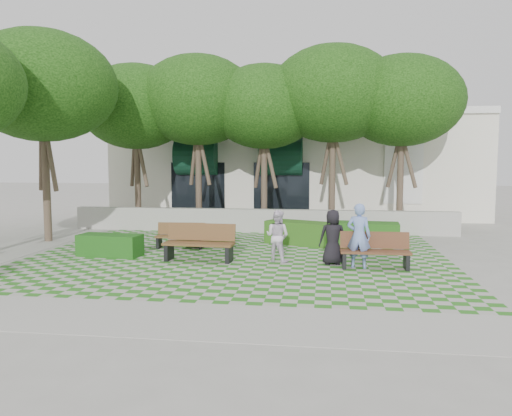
# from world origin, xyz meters

# --- Properties ---
(ground) EXTENTS (90.00, 90.00, 0.00)m
(ground) POSITION_xyz_m (0.00, 0.00, 0.00)
(ground) COLOR gray
(ground) RESTS_ON ground
(lawn) EXTENTS (12.00, 12.00, 0.00)m
(lawn) POSITION_xyz_m (0.00, 1.00, 0.01)
(lawn) COLOR #2B721E
(lawn) RESTS_ON ground
(sidewalk_south) EXTENTS (16.00, 2.00, 0.01)m
(sidewalk_south) POSITION_xyz_m (0.00, -4.70, 0.01)
(sidewalk_south) COLOR #9E9B93
(sidewalk_south) RESTS_ON ground
(sidewalk_west) EXTENTS (2.00, 12.00, 0.01)m
(sidewalk_west) POSITION_xyz_m (-7.20, 1.00, 0.01)
(sidewalk_west) COLOR #9E9B93
(sidewalk_west) RESTS_ON ground
(retaining_wall) EXTENTS (15.00, 0.36, 0.90)m
(retaining_wall) POSITION_xyz_m (0.00, 6.20, 0.45)
(retaining_wall) COLOR #9E9B93
(retaining_wall) RESTS_ON ground
(bench_east) EXTENTS (1.79, 0.61, 0.94)m
(bench_east) POSITION_xyz_m (3.82, 0.09, 0.45)
(bench_east) COLOR #4F2D1B
(bench_east) RESTS_ON ground
(bench_mid) EXTENTS (1.99, 0.75, 1.03)m
(bench_mid) POSITION_xyz_m (-0.94, 0.42, 0.50)
(bench_mid) COLOR #52361C
(bench_mid) RESTS_ON ground
(bench_west) EXTENTS (1.56, 0.60, 0.81)m
(bench_west) POSITION_xyz_m (-2.05, 2.29, 0.39)
(bench_west) COLOR #55391D
(bench_west) RESTS_ON ground
(hedge_east) EXTENTS (2.25, 1.01, 0.77)m
(hedge_east) POSITION_xyz_m (3.82, 3.60, 0.38)
(hedge_east) COLOR #1B4C14
(hedge_east) RESTS_ON ground
(hedge_midright) EXTENTS (2.36, 1.67, 0.77)m
(hedge_midright) POSITION_xyz_m (1.66, 3.56, 0.38)
(hedge_midright) COLOR #245015
(hedge_midright) RESTS_ON ground
(hedge_midleft) EXTENTS (1.80, 0.78, 0.62)m
(hedge_midleft) POSITION_xyz_m (-1.36, 2.87, 0.31)
(hedge_midleft) COLOR #1D5115
(hedge_midleft) RESTS_ON ground
(hedge_west) EXTENTS (1.89, 0.91, 0.64)m
(hedge_west) POSITION_xyz_m (-3.72, 0.71, 0.32)
(hedge_west) COLOR #174913
(hedge_west) RESTS_ON ground
(person_blue) EXTENTS (0.70, 0.54, 1.70)m
(person_blue) POSITION_xyz_m (3.40, 0.05, 0.85)
(person_blue) COLOR #708ACD
(person_blue) RESTS_ON ground
(person_dark) EXTENTS (0.80, 0.58, 1.49)m
(person_dark) POSITION_xyz_m (2.73, 0.40, 0.75)
(person_dark) COLOR black
(person_dark) RESTS_ON ground
(person_white) EXTENTS (0.85, 0.77, 1.44)m
(person_white) POSITION_xyz_m (1.23, 0.57, 0.72)
(person_white) COLOR silver
(person_white) RESTS_ON ground
(tree_row) EXTENTS (17.70, 13.40, 7.41)m
(tree_row) POSITION_xyz_m (-1.86, 5.95, 5.18)
(tree_row) COLOR #47382B
(tree_row) RESTS_ON ground
(building) EXTENTS (18.00, 8.92, 5.15)m
(building) POSITION_xyz_m (0.93, 14.08, 2.52)
(building) COLOR silver
(building) RESTS_ON ground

